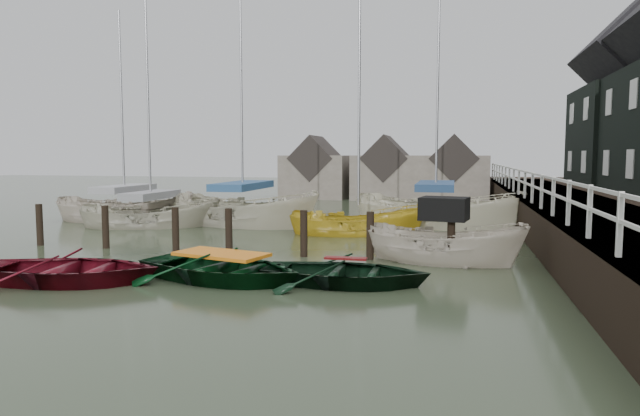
% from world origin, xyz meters
% --- Properties ---
extents(ground, '(120.00, 120.00, 0.00)m').
position_xyz_m(ground, '(0.00, 0.00, 0.00)').
color(ground, '#313B25').
rests_on(ground, ground).
extents(pier, '(3.04, 32.00, 2.70)m').
position_xyz_m(pier, '(9.48, 10.00, 0.71)').
color(pier, black).
rests_on(pier, ground).
extents(mooring_pilings, '(13.72, 0.22, 1.80)m').
position_xyz_m(mooring_pilings, '(-1.11, 3.00, 0.50)').
color(mooring_pilings, black).
rests_on(mooring_pilings, ground).
extents(far_sheds, '(14.00, 4.08, 4.39)m').
position_xyz_m(far_sheds, '(0.83, 26.00, 1.86)').
color(far_sheds, '#665B51').
rests_on(far_sheds, ground).
extents(rowboat_red, '(4.83, 3.77, 0.91)m').
position_xyz_m(rowboat_red, '(-3.37, -1.69, 0.00)').
color(rowboat_red, '#530B16').
rests_on(rowboat_red, ground).
extents(rowboat_green, '(4.99, 4.12, 0.90)m').
position_xyz_m(rowboat_green, '(0.10, -0.62, 0.00)').
color(rowboat_green, black).
rests_on(rowboat_green, ground).
extents(rowboat_dkgreen, '(3.97, 2.84, 0.82)m').
position_xyz_m(rowboat_dkgreen, '(3.11, -0.33, 0.00)').
color(rowboat_dkgreen, black).
rests_on(rowboat_dkgreen, ground).
extents(motorboat, '(4.82, 2.51, 2.73)m').
position_xyz_m(motorboat, '(5.29, 2.93, 0.09)').
color(motorboat, beige).
rests_on(motorboat, ground).
extents(sailboat_a, '(6.20, 4.14, 10.83)m').
position_xyz_m(sailboat_a, '(-6.92, 8.36, 0.07)').
color(sailboat_a, '#BCB6A0').
rests_on(sailboat_a, ground).
extents(sailboat_b, '(7.98, 4.61, 11.12)m').
position_xyz_m(sailboat_b, '(-3.36, 9.85, 0.06)').
color(sailboat_b, beige).
rests_on(sailboat_b, ground).
extents(sailboat_c, '(5.64, 3.19, 10.84)m').
position_xyz_m(sailboat_c, '(1.99, 8.21, 0.02)').
color(sailboat_c, gold).
rests_on(sailboat_c, ground).
extents(sailboat_d, '(8.11, 5.18, 11.45)m').
position_xyz_m(sailboat_d, '(4.80, 11.28, 0.06)').
color(sailboat_d, beige).
rests_on(sailboat_d, ground).
extents(sailboat_e, '(6.80, 3.37, 10.75)m').
position_xyz_m(sailboat_e, '(-9.19, 10.00, 0.06)').
color(sailboat_e, beige).
rests_on(sailboat_e, ground).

